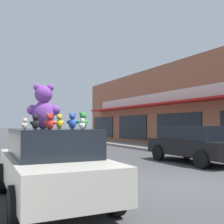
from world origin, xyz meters
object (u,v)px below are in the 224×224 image
Objects in this scene: teddy_bear_green at (83,121)px; teddy_bear_red at (50,122)px; plush_art_car at (51,163)px; teddy_bear_giant at (44,107)px; parked_car_far_center at (193,143)px; teddy_bear_cream at (25,124)px; teddy_bear_white at (82,124)px; teddy_bear_black at (35,122)px; teddy_bear_yellow at (59,121)px; teddy_bear_blue at (72,121)px; teddy_bear_brown at (49,121)px.

teddy_bear_red is at bearing 10.20° from teddy_bear_green.
teddy_bear_giant is (-0.12, 0.19, 1.20)m from plush_art_car.
plush_art_car is at bearing -154.89° from parked_car_far_center.
teddy_bear_green reaches higher than teddy_bear_cream.
teddy_bear_black is at bearing -66.84° from teddy_bear_white.
teddy_bear_cream is 1.27m from teddy_bear_yellow.
teddy_bear_red is 0.97× the size of teddy_bear_black.
teddy_bear_blue is 0.73m from teddy_bear_yellow.
plush_art_car is at bearing -66.08° from teddy_bear_brown.
teddy_bear_black is at bearing 1.85° from teddy_bear_brown.
teddy_bear_cream is 0.65× the size of teddy_bear_yellow.
teddy_bear_red is 0.61m from teddy_bear_white.
teddy_bear_red is 0.64m from teddy_bear_cream.
teddy_bear_brown is at bearing 135.74° from teddy_bear_black.
teddy_bear_yellow is (-0.01, 1.53, 0.06)m from teddy_bear_white.
teddy_bear_white is 7.89m from parked_car_far_center.
teddy_bear_white is at bearing 176.53° from teddy_bear_red.
teddy_bear_giant is 2.78× the size of teddy_bear_green.
teddy_bear_red reaches higher than teddy_bear_white.
parked_car_far_center reaches higher than plush_art_car.
parked_car_far_center is (7.23, 4.01, -0.83)m from teddy_bear_red.
teddy_bear_black is at bearing 30.86° from teddy_bear_blue.
teddy_bear_green is 1.09× the size of teddy_bear_brown.
teddy_bear_green is at bearing -144.43° from teddy_bear_brown.
teddy_bear_yellow is (0.58, 1.37, 0.02)m from teddy_bear_red.
teddy_bear_yellow reaches higher than teddy_bear_white.
teddy_bear_green is (0.74, 0.22, 0.03)m from teddy_bear_red.
plush_art_car is 1.16m from teddy_bear_green.
teddy_bear_green reaches higher than teddy_bear_red.
parked_car_far_center is (6.49, 3.80, -0.86)m from teddy_bear_green.
teddy_bear_green is at bearing 96.62° from teddy_bear_yellow.
plush_art_car is 12.85× the size of teddy_bear_yellow.
teddy_bear_white is 0.05× the size of parked_car_far_center.
parked_car_far_center is (6.66, 2.64, -0.85)m from teddy_bear_yellow.
teddy_bear_brown is at bearing -14.83° from teddy_bear_green.
teddy_bear_brown is at bearing -67.04° from teddy_bear_white.
teddy_bear_giant is 2.83× the size of teddy_bear_blue.
teddy_bear_blue is at bearing -119.41° from teddy_bear_white.
teddy_bear_yellow is at bearing -173.75° from teddy_bear_cream.
teddy_bear_red is at bearing -104.59° from plush_art_car.
teddy_bear_green reaches higher than teddy_bear_blue.
teddy_bear_white is at bearing 135.28° from teddy_bear_black.
plush_art_car is 7.75m from parked_car_far_center.
teddy_bear_red is 0.07× the size of parked_car_far_center.
teddy_bear_cream is at bearing 18.78° from teddy_bear_brown.
teddy_bear_brown reaches higher than teddy_bear_black.
plush_art_car is 0.99m from teddy_bear_brown.
plush_art_car is at bearing -94.55° from teddy_bear_red.
teddy_bear_black is (-0.38, -0.20, 0.88)m from plush_art_car.
teddy_bear_cream is 0.73× the size of teddy_bear_black.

